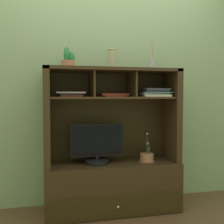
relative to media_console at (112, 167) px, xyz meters
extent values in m
cube|color=brown|center=(0.00, -0.01, -0.44)|extent=(6.00, 6.00, 0.02)
cube|color=#96AF7D|center=(0.00, 0.26, 0.97)|extent=(6.00, 0.02, 2.80)
cube|color=#3B2916|center=(0.00, -0.01, -0.19)|extent=(1.32, 0.47, 0.48)
cube|color=#33240F|center=(0.00, -0.25, -0.31)|extent=(1.27, 0.01, 0.21)
sphere|color=silver|center=(0.00, -0.26, -0.31)|extent=(0.02, 0.02, 0.02)
cube|color=#3B2916|center=(-0.63, -0.01, 0.51)|extent=(0.06, 0.42, 0.93)
cube|color=#3B2916|center=(0.63, -0.01, 0.51)|extent=(0.06, 0.42, 0.93)
cube|color=#33240F|center=(0.00, 0.19, 0.50)|extent=(1.26, 0.02, 0.90)
cube|color=#3B2916|center=(0.00, -0.01, 0.96)|extent=(1.32, 0.42, 0.03)
cube|color=#3B2916|center=(0.00, -0.01, 0.69)|extent=(1.20, 0.37, 0.02)
cube|color=#3B2916|center=(-0.20, -0.01, 0.82)|extent=(0.02, 0.35, 0.24)
cube|color=#3B2916|center=(0.20, -0.01, 0.82)|extent=(0.02, 0.35, 0.24)
cylinder|color=black|center=(-0.16, -0.04, 0.07)|extent=(0.23, 0.23, 0.04)
cylinder|color=black|center=(-0.16, -0.04, 0.11)|extent=(0.04, 0.04, 0.03)
cube|color=black|center=(-0.16, -0.04, 0.28)|extent=(0.52, 0.03, 0.32)
cube|color=black|center=(-0.16, -0.06, 0.28)|extent=(0.49, 0.00, 0.29)
cylinder|color=#B97550|center=(0.35, -0.05, 0.09)|extent=(0.14, 0.14, 0.08)
cylinder|color=#B97550|center=(0.35, -0.05, 0.05)|extent=(0.16, 0.16, 0.01)
cylinder|color=#4C6B38|center=(0.35, -0.05, 0.23)|extent=(0.01, 0.03, 0.20)
sphere|color=#C669AE|center=(0.36, -0.04, 0.23)|extent=(0.03, 0.03, 0.03)
sphere|color=#C669AE|center=(0.35, -0.05, 0.33)|extent=(0.03, 0.03, 0.03)
ellipsoid|color=#366835|center=(0.37, -0.06, 0.16)|extent=(0.05, 0.06, 0.09)
ellipsoid|color=#366835|center=(0.37, -0.04, 0.16)|extent=(0.05, 0.06, 0.11)
cube|color=#9F3128|center=(0.01, 0.04, 0.71)|extent=(0.25, 0.26, 0.01)
cube|color=#A2342A|center=(0.03, 0.04, 0.72)|extent=(0.28, 0.22, 0.02)
cube|color=#9E3623|center=(-0.39, -0.03, 0.71)|extent=(0.21, 0.23, 0.01)
cube|color=#3D3348|center=(-0.40, -0.03, 0.72)|extent=(0.22, 0.22, 0.02)
cube|color=gray|center=(-0.40, -0.03, 0.74)|extent=(0.29, 0.29, 0.01)
cube|color=beige|center=(0.42, -0.04, 0.71)|extent=(0.28, 0.29, 0.02)
cube|color=beige|center=(0.41, -0.05, 0.73)|extent=(0.28, 0.20, 0.02)
cube|color=#43716C|center=(0.43, -0.05, 0.74)|extent=(0.29, 0.25, 0.01)
cube|color=#3D314C|center=(0.42, -0.04, 0.76)|extent=(0.27, 0.26, 0.02)
cube|color=#343946|center=(0.42, -0.05, 0.77)|extent=(0.29, 0.27, 0.02)
cylinder|color=#B4AFB0|center=(0.43, 0.02, 1.03)|extent=(0.05, 0.05, 0.11)
cylinder|color=#B4AFB0|center=(0.43, 0.02, 1.09)|extent=(0.02, 0.02, 0.02)
cylinder|color=tan|center=(0.43, 0.02, 1.18)|extent=(0.00, 0.04, 0.20)
cylinder|color=tan|center=(0.43, 0.02, 1.18)|extent=(0.02, 0.01, 0.20)
cylinder|color=tan|center=(0.43, 0.02, 1.18)|extent=(0.02, 0.03, 0.20)
cylinder|color=tan|center=(0.43, 0.02, 1.18)|extent=(0.02, 0.03, 0.20)
cylinder|color=tan|center=(0.43, 0.01, 1.18)|extent=(0.03, 0.01, 0.20)
cylinder|color=#BB6F4F|center=(-0.43, -0.03, 1.01)|extent=(0.13, 0.13, 0.07)
cylinder|color=#BB6F4F|center=(-0.43, -0.03, 0.98)|extent=(0.15, 0.15, 0.01)
ellipsoid|color=#27733B|center=(-0.39, -0.03, 1.06)|extent=(0.06, 0.06, 0.12)
ellipsoid|color=#27733B|center=(-0.44, -0.01, 1.11)|extent=(0.05, 0.08, 0.14)
ellipsoid|color=#27733B|center=(-0.44, -0.04, 1.08)|extent=(0.06, 0.05, 0.10)
cylinder|color=tan|center=(0.00, 0.00, 1.06)|extent=(0.09, 0.09, 0.18)
torus|color=tan|center=(0.00, 0.00, 1.16)|extent=(0.10, 0.10, 0.01)
camera|label=1|loc=(-0.61, -2.69, 0.71)|focal=44.72mm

